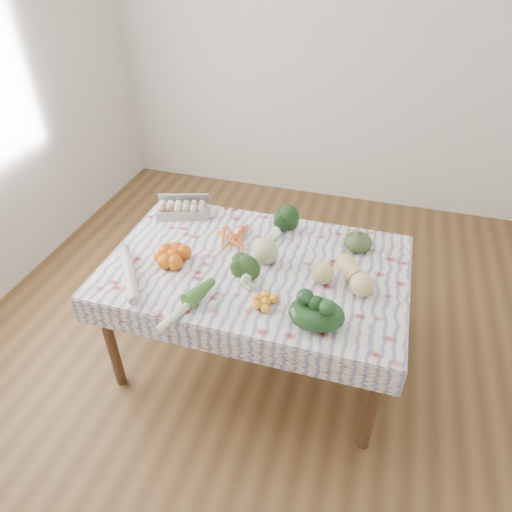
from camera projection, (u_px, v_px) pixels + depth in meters
ground at (256, 355)px, 3.00m from camera, size 4.50×4.50×0.00m
wall_back at (331, 48)px, 3.87m from camera, size 4.00×0.04×2.80m
dining_table at (256, 276)px, 2.59m from camera, size 1.60×1.00×0.75m
tablecloth at (256, 265)px, 2.55m from camera, size 1.66×1.06×0.01m
egg_carton at (183, 211)px, 2.91m from camera, size 0.35×0.22×0.09m
carrot_bunch at (235, 241)px, 2.68m from camera, size 0.31×0.30×0.04m
kale_bunch at (280, 223)px, 2.75m from camera, size 0.20×0.18×0.14m
kabocha_squash at (358, 242)px, 2.62m from camera, size 0.19×0.19×0.11m
cabbage at (265, 251)px, 2.51m from camera, size 0.19×0.19×0.15m
butternut_squash at (356, 274)px, 2.37m from camera, size 0.26×0.30×0.13m
orange_cluster at (173, 255)px, 2.54m from camera, size 0.28×0.28×0.09m
broccoli at (241, 272)px, 2.40m from camera, size 0.21×0.21×0.11m
mandarin_cluster at (266, 301)px, 2.27m from camera, size 0.21×0.21×0.05m
grapefruit at (323, 273)px, 2.39m from camera, size 0.12×0.12×0.12m
spinach_bag at (316, 314)px, 2.15m from camera, size 0.29×0.24×0.12m
daikon at (130, 277)px, 2.41m from camera, size 0.29×0.38×0.06m
leek at (186, 307)px, 2.24m from camera, size 0.17×0.39×0.04m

